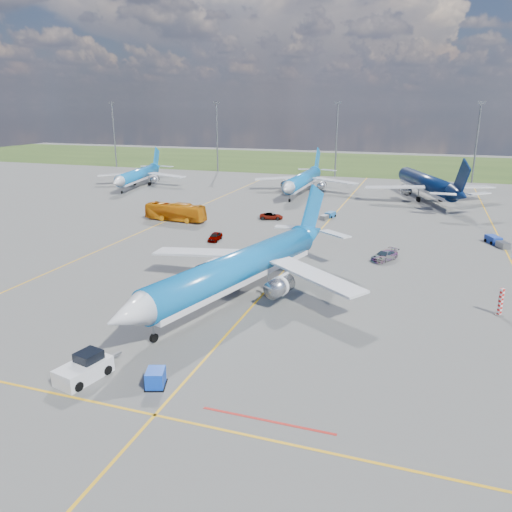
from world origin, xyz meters
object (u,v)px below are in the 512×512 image
(bg_jet_nnw, at_px, (303,193))
(pushback_tug, at_px, (85,368))
(baggage_tug_c, at_px, (328,216))
(apron_bus, at_px, (175,212))
(warning_post, at_px, (501,302))
(main_airliner, at_px, (239,298))
(bg_jet_n, at_px, (425,199))
(service_car_b, at_px, (271,216))
(baggage_tug_e, at_px, (497,242))
(service_car_a, at_px, (215,237))
(uld_container, at_px, (156,378))
(service_car_c, at_px, (385,255))
(bg_jet_nw, at_px, (139,187))

(bg_jet_nnw, height_order, pushback_tug, bg_jet_nnw)
(bg_jet_nnw, xyz_separation_m, baggage_tug_c, (11.68, -26.66, 0.50))
(pushback_tug, xyz_separation_m, apron_bus, (-20.24, 54.95, 0.86))
(warning_post, xyz_separation_m, main_airliner, (-28.31, -4.43, -1.50))
(main_airliner, height_order, baggage_tug_c, main_airliner)
(bg_jet_n, distance_m, baggage_tug_c, 33.29)
(apron_bus, xyz_separation_m, service_car_b, (17.32, 7.16, -1.08))
(warning_post, height_order, bg_jet_nnw, bg_jet_nnw)
(pushback_tug, height_order, service_car_b, pushback_tug)
(pushback_tug, bearing_deg, baggage_tug_c, 96.19)
(warning_post, bearing_deg, baggage_tug_e, 84.43)
(pushback_tug, xyz_separation_m, baggage_tug_c, (7.49, 66.92, -0.37))
(service_car_a, bearing_deg, main_airliner, -65.18)
(uld_container, bearing_deg, bg_jet_nnw, 77.43)
(warning_post, relative_size, pushback_tug, 0.46)
(bg_jet_n, bearing_deg, bg_jet_nnw, -18.35)
(service_car_a, bearing_deg, pushback_tug, -85.23)
(bg_jet_nnw, bearing_deg, bg_jet_n, 2.89)
(uld_container, distance_m, service_car_a, 44.93)
(bg_jet_nnw, xyz_separation_m, service_car_c, (24.81, -52.08, 0.73))
(pushback_tug, bearing_deg, bg_jet_n, 87.49)
(service_car_a, distance_m, baggage_tug_e, 45.76)
(bg_jet_nw, distance_m, service_car_c, 85.37)
(main_airliner, relative_size, service_car_b, 8.92)
(bg_jet_nw, xyz_separation_m, pushback_tug, (49.73, -89.83, 0.87))
(bg_jet_nnw, distance_m, main_airliner, 73.47)
(apron_bus, bearing_deg, uld_container, -149.91)
(pushback_tug, relative_size, uld_container, 3.67)
(bg_jet_n, bearing_deg, service_car_c, 63.88)
(bg_jet_nw, relative_size, service_car_b, 7.68)
(warning_post, relative_size, uld_container, 1.70)
(pushback_tug, distance_m, baggage_tug_c, 67.34)
(pushback_tug, distance_m, uld_container, 6.22)
(service_car_b, relative_size, baggage_tug_e, 0.83)
(bg_jet_nnw, bearing_deg, apron_bus, -112.18)
(warning_post, relative_size, apron_bus, 0.24)
(bg_jet_nnw, distance_m, baggage_tug_c, 29.11)
(pushback_tug, bearing_deg, baggage_tug_e, 69.00)
(service_car_a, bearing_deg, baggage_tug_e, 10.92)
(pushback_tug, xyz_separation_m, service_car_b, (-2.92, 62.11, -0.22))
(main_airliner, distance_m, pushback_tug, 21.59)
(baggage_tug_e, bearing_deg, bg_jet_nw, 134.49)
(bg_jet_nnw, height_order, service_car_b, bg_jet_nnw)
(uld_container, relative_size, service_car_a, 0.44)
(bg_jet_n, distance_m, pushback_tug, 98.26)
(main_airliner, bearing_deg, bg_jet_nw, 144.26)
(bg_jet_nnw, relative_size, pushback_tug, 5.89)
(warning_post, bearing_deg, uld_container, -138.77)
(warning_post, height_order, service_car_b, warning_post)
(apron_bus, distance_m, baggage_tug_e, 57.31)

